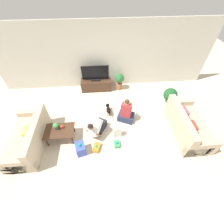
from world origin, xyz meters
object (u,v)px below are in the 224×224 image
sofa_left (29,139)px  gift_box_c (97,147)px  sofa_right (187,126)px  tv_console (96,85)px  potted_plant_back_right (119,80)px  tabletop_plant (56,126)px  person_sitting (126,113)px  mug (62,127)px  coffee_table (59,131)px  gift_bag_a (117,132)px  tv (95,74)px  person_kneeling (97,127)px  dog (108,109)px  gift_box_b (117,144)px  potted_plant_corner_right (170,96)px  gift_box_a (81,149)px

sofa_left → gift_box_c: (1.95, -0.32, -0.23)m
sofa_right → tv_console: 3.76m
potted_plant_back_right → tabletop_plant: size_ratio=3.21×
person_sitting → mug: (-2.03, -0.52, 0.11)m
coffee_table → sofa_right: bearing=-0.9°
coffee_table → person_sitting: bearing=16.0°
gift_bag_a → coffee_table: bearing=178.6°
tv → person_kneeling: bearing=-90.0°
sofa_left → mug: size_ratio=15.00×
tabletop_plant → person_sitting: bearing=13.6°
sofa_right → mug: sofa_right is taller
tv_console → dog: (0.41, -1.46, -0.03)m
sofa_right → gift_box_b: sofa_right is taller
sofa_left → person_kneeling: sofa_left is taller
tv → gift_bag_a: (0.62, -2.47, -0.55)m
sofa_right → person_kneeling: 2.83m
mug → gift_box_c: bearing=-28.5°
person_kneeling → dog: (0.41, 0.87, -0.14)m
gift_bag_a → dog: bearing=101.8°
dog → mug: 1.71m
potted_plant_corner_right → gift_box_c: (-2.70, -1.65, -0.43)m
gift_box_b → tabletop_plant: bearing=165.1°
gift_box_c → mug: 1.21m
coffee_table → tabletop_plant: bearing=134.3°
tabletop_plant → gift_box_c: bearing=-25.0°
potted_plant_corner_right → coffee_table: bearing=-162.6°
tv_console → person_kneeling: (-0.00, -2.33, 0.11)m
dog → potted_plant_corner_right: bearing=-179.5°
potted_plant_back_right → dog: potted_plant_back_right is taller
person_kneeling → mug: size_ratio=6.98×
sofa_right → gift_box_b: size_ratio=7.80×
gift_box_c → gift_bag_a: bearing=33.1°
tv → potted_plant_back_right: 1.01m
tv_console → potted_plant_back_right: bearing=-3.0°
gift_box_c → gift_box_a: bearing=-171.7°
person_sitting → dog: 0.70m
sofa_right → tv: 3.79m
tv_console → gift_box_a: size_ratio=2.91×
potted_plant_back_right → sofa_left: bearing=-139.4°
potted_plant_corner_right → tabletop_plant: size_ratio=3.47×
gift_box_c → mug: size_ratio=2.88×
dog → coffee_table: bearing=27.4°
person_sitting → dog: size_ratio=1.81×
gift_bag_a → mug: 1.68m
tv_console → gift_bag_a: bearing=-75.9°
sofa_right → person_kneeling: bearing=86.7°
tv → person_sitting: size_ratio=1.11×
sofa_right → gift_bag_a: size_ratio=4.39×
person_sitting → gift_box_c: 1.50m
potted_plant_corner_right → mug: 3.87m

